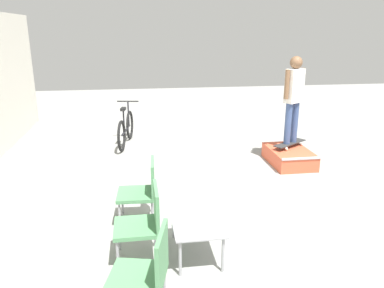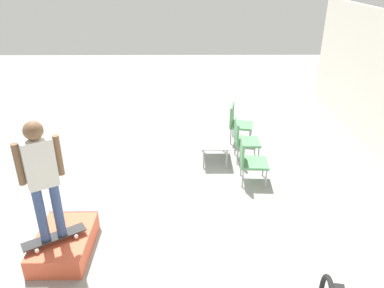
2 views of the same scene
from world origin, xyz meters
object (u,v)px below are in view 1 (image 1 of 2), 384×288
at_px(patio_chair_left, 147,270).
at_px(patio_chair_center, 144,220).
at_px(skateboard_on_ramp, 290,143).
at_px(person_skater, 294,93).
at_px(coffee_table, 196,224).
at_px(patio_chair_right, 143,188).
at_px(bicycle, 126,129).
at_px(skate_ramp_box, 289,157).

bearing_deg(patio_chair_left, patio_chair_center, -167.06).
distance_m(skateboard_on_ramp, person_skater, 1.04).
height_order(coffee_table, patio_chair_center, patio_chair_center).
height_order(coffee_table, patio_chair_left, patio_chair_left).
bearing_deg(patio_chair_right, coffee_table, 36.46).
bearing_deg(patio_chair_center, patio_chair_left, -0.47).
xyz_separation_m(coffee_table, patio_chair_right, (0.93, 0.61, 0.10)).
relative_size(person_skater, patio_chair_center, 1.93).
height_order(skateboard_on_ramp, bicycle, bicycle).
relative_size(skateboard_on_ramp, coffee_table, 0.93).
bearing_deg(bicycle, person_skater, -107.16).
height_order(coffee_table, patio_chair_right, patio_chair_right).
height_order(skate_ramp_box, skateboard_on_ramp, skateboard_on_ramp).
bearing_deg(bicycle, skateboard_on_ramp, -107.16).
relative_size(skateboard_on_ramp, bicycle, 0.49).
relative_size(skateboard_on_ramp, patio_chair_right, 0.93).
bearing_deg(patio_chair_right, skateboard_on_ramp, 127.77).
distance_m(skateboard_on_ramp, bicycle, 3.76).
bearing_deg(patio_chair_right, patio_chair_center, 3.01).
distance_m(coffee_table, bicycle, 4.82).
relative_size(skate_ramp_box, person_skater, 0.67).
bearing_deg(bicycle, coffee_table, -159.38).
xyz_separation_m(person_skater, coffee_table, (-3.04, 2.43, -1.03)).
xyz_separation_m(patio_chair_center, bicycle, (4.73, 0.32, -0.12)).
height_order(skateboard_on_ramp, patio_chair_left, patio_chair_left).
distance_m(skate_ramp_box, bicycle, 3.79).
bearing_deg(person_skater, patio_chair_right, -175.86).
height_order(skate_ramp_box, coffee_table, coffee_table).
distance_m(coffee_table, patio_chair_right, 1.12).
relative_size(person_skater, patio_chair_right, 1.93).
distance_m(coffee_table, patio_chair_center, 0.62).
bearing_deg(person_skater, patio_chair_left, -157.98).
bearing_deg(coffee_table, patio_chair_left, 147.17).
relative_size(patio_chair_left, patio_chair_right, 1.00).
xyz_separation_m(skateboard_on_ramp, patio_chair_center, (-3.04, 3.04, 0.11)).
relative_size(skate_ramp_box, coffee_table, 1.30).
height_order(coffee_table, bicycle, bicycle).
relative_size(skateboard_on_ramp, patio_chair_left, 0.93).
bearing_deg(skate_ramp_box, bicycle, 60.85).
relative_size(patio_chair_center, bicycle, 0.52).
bearing_deg(skateboard_on_ramp, bicycle, 120.38).
distance_m(patio_chair_left, bicycle, 5.69).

